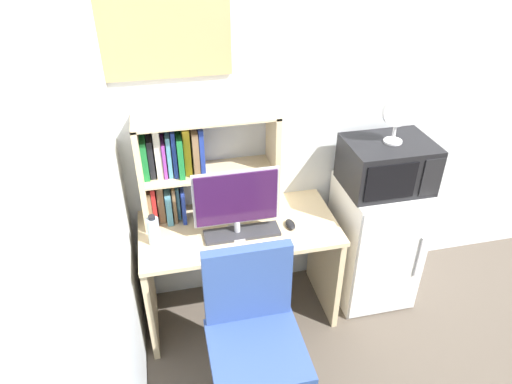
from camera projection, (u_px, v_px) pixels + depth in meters
name	position (u px, v px, depth m)	size (l,w,h in m)	color
wall_back	(432.00, 100.00, 2.99)	(6.40, 0.04, 2.60)	silver
wall_left	(88.00, 368.00, 1.28)	(0.04, 4.40, 2.60)	silver
desk	(240.00, 255.00, 2.90)	(1.19, 0.60, 0.73)	beige
hutch_bookshelf	(187.00, 166.00, 2.70)	(0.82, 0.25, 0.65)	beige
monitor	(236.00, 201.00, 2.59)	(0.49, 0.17, 0.43)	#B7B7BC
keyboard	(242.00, 233.00, 2.71)	(0.45, 0.13, 0.02)	#333338
computer_mouse	(290.00, 224.00, 2.77)	(0.05, 0.10, 0.03)	black
water_bottle	(154.00, 231.00, 2.60)	(0.07, 0.07, 0.19)	silver
mini_fridge	(374.00, 241.00, 3.13)	(0.50, 0.53, 0.88)	white
microwave	(387.00, 165.00, 2.81)	(0.52, 0.40, 0.30)	black
desk_fan	(398.00, 114.00, 2.63)	(0.20, 0.11, 0.30)	silver
desk_chair	(254.00, 350.00, 2.39)	(0.55, 0.55, 0.98)	black
wall_corkboard	(157.00, 32.00, 2.37)	(0.76, 0.02, 0.48)	tan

